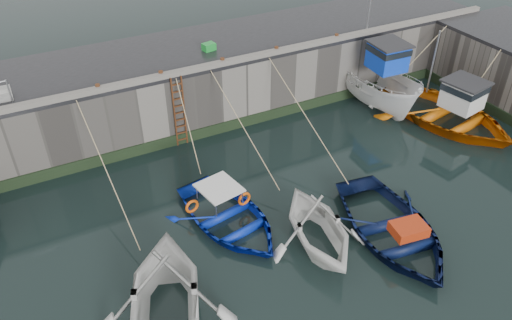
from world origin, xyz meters
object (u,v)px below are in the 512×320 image
boat_far_orange (446,113)px  fish_crate (209,47)px  boat_near_navy (390,236)px  bollard_c (222,61)px  boat_near_blue (229,223)px  bollard_b (161,74)px  boat_near_blacktrim (316,243)px  bollard_e (337,37)px  bollard_d (276,50)px  ladder (179,112)px  boat_near_white (168,319)px  boat_far_white (376,84)px  bollard_a (98,88)px

boat_far_orange → fish_crate: (-9.24, 5.85, 2.88)m
boat_near_navy → boat_far_orange: bearing=42.0°
boat_far_orange → bollard_c: (-9.31, 4.24, 2.86)m
boat_near_blue → fish_crate: 8.59m
bollard_b → bollard_c: size_ratio=1.00×
boat_near_navy → boat_near_blacktrim: bearing=169.1°
boat_near_navy → bollard_e: bollard_e is taller
boat_near_blue → fish_crate: (2.63, 7.47, 3.32)m
boat_far_orange → bollard_d: (-6.71, 4.24, 2.86)m
boat_near_blue → bollard_d: size_ratio=17.36×
bollard_b → bollard_c: 2.70m
bollard_b → ladder: bearing=-33.9°
boat_near_blue → bollard_d: (5.16, 5.86, 3.30)m
boat_near_blacktrim → boat_far_orange: bearing=31.5°
boat_near_blue → bollard_e: bollard_e is taller
boat_far_orange → bollard_e: size_ratio=26.58×
boat_near_white → boat_far_white: (13.34, 7.53, 1.02)m
bollard_b → bollard_e: (8.50, 0.00, 0.00)m
boat_near_navy → bollard_c: 9.81m
ladder → bollard_e: size_ratio=11.43×
bollard_d → bollard_e: (3.20, 0.00, 0.00)m
ladder → bollard_c: size_ratio=11.43×
boat_near_blacktrim → boat_far_white: bearing=51.0°
boat_far_orange → bollard_b: size_ratio=26.58×
boat_near_blacktrim → bollard_e: bollard_e is taller
boat_near_white → boat_near_blue: 4.32m
fish_crate → boat_near_blue: bearing=-120.0°
ladder → bollard_b: size_ratio=11.43×
bollard_b → boat_far_white: bearing=-6.6°
boat_far_white → bollard_e: size_ratio=22.49×
fish_crate → bollard_c: size_ratio=1.93×
boat_near_navy → bollard_b: bollard_b is taller
fish_crate → bollard_b: 3.20m
boat_near_blacktrim → bollard_b: bollard_b is taller
boat_near_blacktrim → bollard_a: bollard_a is taller
ladder → boat_near_navy: 9.80m
bollard_c → bollard_b: bearing=180.0°
bollard_a → boat_near_blacktrim: bearing=-59.2°
bollard_a → bollard_e: same height
boat_far_orange → boat_near_blue: bearing=177.3°
bollard_b → boat_near_blacktrim: bearing=-73.9°
fish_crate → bollard_d: 3.00m
bollard_c → boat_near_blue: bearing=-113.6°
fish_crate → bollard_a: (-5.27, -1.61, -0.02)m
boat_near_navy → fish_crate: (-2.04, 10.61, 3.32)m
ladder → bollard_a: size_ratio=11.43×
bollard_d → bollard_b: bearing=180.0°
boat_far_white → fish_crate: size_ratio=11.67×
boat_far_white → bollard_e: (-1.73, 1.18, 2.28)m
boat_near_blacktrim → boat_far_white: (7.89, 6.95, 1.02)m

